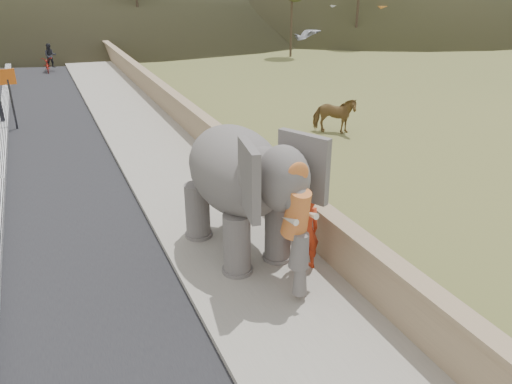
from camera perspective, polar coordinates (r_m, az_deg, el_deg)
ground at (r=8.71m, az=7.08°, el=-17.98°), size 160.00×160.00×0.00m
road at (r=16.58m, az=-27.25°, el=0.70°), size 7.00×120.00×0.03m
walkway at (r=16.87m, az=-10.33°, el=3.65°), size 3.00×120.00×0.15m
parapet at (r=17.14m, az=-5.07°, el=5.95°), size 0.30×120.00×1.10m
signboard at (r=21.97m, az=-26.36°, el=10.54°), size 0.60×0.08×2.40m
cow at (r=19.76m, az=8.92°, el=8.65°), size 1.80×1.63×1.42m
distant_car at (r=45.04m, az=7.01°, el=17.19°), size 4.44×2.33×1.44m
bus_white at (r=51.31m, az=13.48°, el=18.47°), size 11.09×2.93×3.10m
bus_orange at (r=51.78m, az=17.94°, el=18.05°), size 11.09×2.95×3.10m
elephant_and_man at (r=10.60m, az=-2.22°, el=0.46°), size 2.54×4.22×2.88m
motorcyclist at (r=34.91m, az=-22.63°, el=13.63°), size 0.96×1.79×1.74m
trees at (r=34.15m, az=-17.63°, el=19.69°), size 47.73×44.86×8.92m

